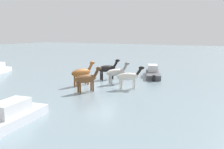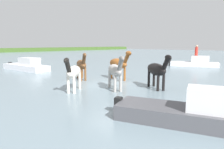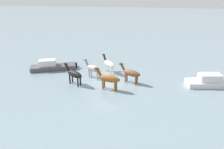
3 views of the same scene
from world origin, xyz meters
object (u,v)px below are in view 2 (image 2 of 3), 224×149
(horse_pinto_flank, at_px, (81,65))
(boat_launch_far, at_px, (26,67))
(boat_motor_center, at_px, (195,64))
(horse_dark_mare, at_px, (73,72))
(horse_dun_straggler, at_px, (157,70))
(horse_gray_outer, at_px, (115,71))
(boat_skiff_near, at_px, (200,115))
(horse_chestnut_trailing, at_px, (119,64))
(person_helmsman_aft, at_px, (196,51))

(horse_pinto_flank, xyz_separation_m, boat_launch_far, (-0.53, 8.15, -0.74))
(horse_pinto_flank, height_order, boat_motor_center, horse_pinto_flank)
(horse_dark_mare, height_order, horse_dun_straggler, horse_dun_straggler)
(horse_gray_outer, height_order, boat_skiff_near, horse_gray_outer)
(horse_dun_straggler, height_order, horse_pinto_flank, horse_dun_straggler)
(horse_dark_mare, relative_size, boat_skiff_near, 0.40)
(boat_motor_center, height_order, boat_skiff_near, same)
(horse_chestnut_trailing, bearing_deg, boat_skiff_near, -13.53)
(boat_launch_far, bearing_deg, person_helmsman_aft, 46.00)
(horse_pinto_flank, distance_m, person_helmsman_aft, 14.41)
(horse_dun_straggler, bearing_deg, horse_gray_outer, -98.06)
(horse_pinto_flank, bearing_deg, boat_launch_far, -149.95)
(horse_dark_mare, bearing_deg, horse_chestnut_trailing, 149.52)
(person_helmsman_aft, bearing_deg, horse_gray_outer, -173.86)
(horse_dark_mare, distance_m, person_helmsman_aft, 16.70)
(boat_launch_far, bearing_deg, horse_gray_outer, -9.27)
(horse_chestnut_trailing, relative_size, person_helmsman_aft, 2.23)
(horse_gray_outer, bearing_deg, horse_chestnut_trailing, 160.35)
(horse_chestnut_trailing, relative_size, boat_skiff_near, 0.51)
(horse_dun_straggler, distance_m, boat_skiff_near, 5.17)
(horse_chestnut_trailing, distance_m, boat_launch_far, 10.36)
(boat_launch_far, bearing_deg, horse_dun_straggler, -1.70)
(horse_dun_straggler, distance_m, horse_pinto_flank, 5.53)
(horse_dark_mare, distance_m, boat_skiff_near, 6.62)
(horse_pinto_flank, relative_size, boat_motor_center, 0.46)
(boat_motor_center, bearing_deg, boat_skiff_near, -89.21)
(horse_dun_straggler, bearing_deg, horse_pinto_flank, -136.31)
(horse_dun_straggler, height_order, boat_motor_center, horse_dun_straggler)
(boat_motor_center, distance_m, boat_skiff_near, 17.86)
(person_helmsman_aft, bearing_deg, boat_motor_center, 163.88)
(horse_gray_outer, xyz_separation_m, horse_dun_straggler, (1.78, -1.50, 0.03))
(horse_gray_outer, xyz_separation_m, boat_launch_far, (0.14, 12.07, -0.74))
(horse_gray_outer, relative_size, boat_launch_far, 0.39)
(person_helmsman_aft, bearing_deg, horse_dun_straggler, -166.68)
(horse_chestnut_trailing, bearing_deg, boat_launch_far, -150.89)
(boat_skiff_near, bearing_deg, horse_dark_mare, 160.01)
(horse_gray_outer, relative_size, horse_pinto_flank, 0.97)
(horse_dark_mare, xyz_separation_m, boat_skiff_near, (0.10, -6.58, -0.71))
(boat_motor_center, bearing_deg, horse_dark_mare, -110.82)
(horse_pinto_flank, height_order, boat_launch_far, horse_pinto_flank)
(horse_chestnut_trailing, height_order, horse_gray_outer, horse_chestnut_trailing)
(horse_dark_mare, distance_m, horse_gray_outer, 2.25)
(horse_dun_straggler, bearing_deg, boat_motor_center, 135.56)
(boat_launch_far, distance_m, boat_skiff_near, 17.40)
(horse_dun_straggler, bearing_deg, boat_launch_far, -141.06)
(horse_dun_straggler, xyz_separation_m, boat_motor_center, (13.00, 3.13, -0.77))
(horse_dun_straggler, relative_size, boat_skiff_near, 0.45)
(person_helmsman_aft, bearing_deg, horse_chestnut_trailing, 178.16)
(boat_skiff_near, height_order, person_helmsman_aft, person_helmsman_aft)
(horse_pinto_flank, height_order, boat_skiff_near, horse_pinto_flank)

